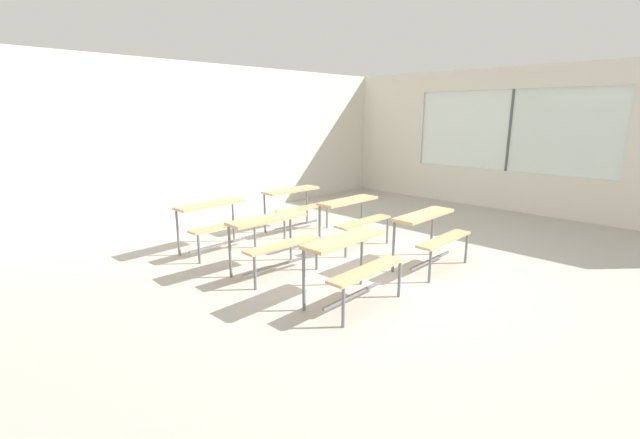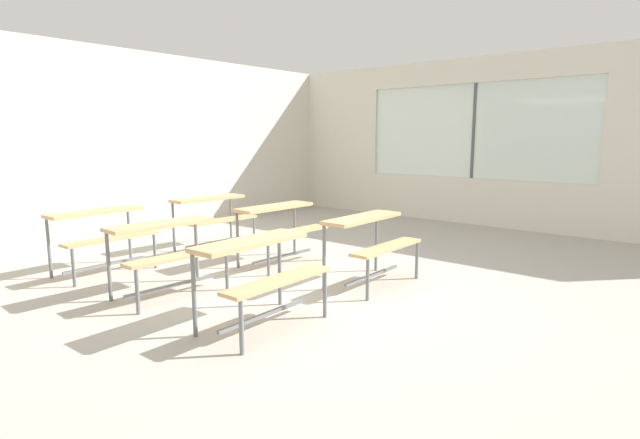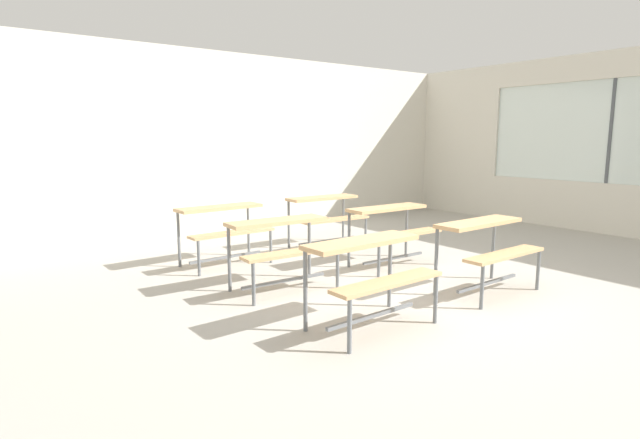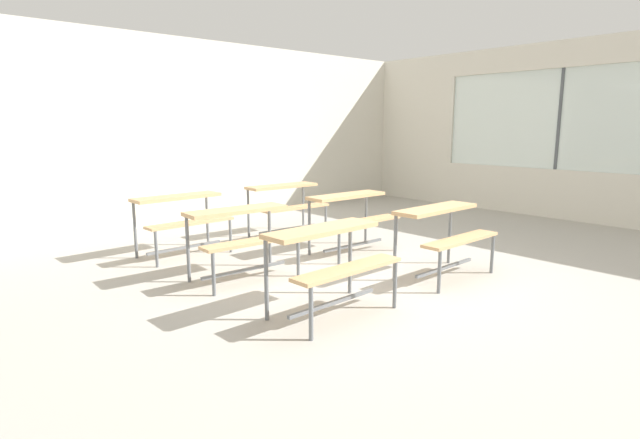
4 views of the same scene
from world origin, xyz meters
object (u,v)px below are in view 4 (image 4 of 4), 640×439
at_px(desk_bench_r0c0, 331,250).
at_px(desk_bench_r2c0, 182,211).
at_px(desk_bench_r2c1, 286,197).
at_px(desk_bench_r1c1, 352,209).
at_px(desk_bench_r1c0, 242,227).
at_px(desk_bench_r0c1, 444,225).

xyz_separation_m(desk_bench_r0c0, desk_bench_r2c0, (-0.05, 2.68, 0.00)).
distance_m(desk_bench_r0c0, desk_bench_r2c1, 3.18).
bearing_deg(desk_bench_r1c1, desk_bench_r1c0, -178.01).
bearing_deg(desk_bench_r0c1, desk_bench_r1c0, 139.97).
bearing_deg(desk_bench_r1c0, desk_bench_r2c0, 93.19).
distance_m(desk_bench_r1c0, desk_bench_r2c0, 1.34).
height_order(desk_bench_r1c0, desk_bench_r2c1, same).
height_order(desk_bench_r2c0, desk_bench_r2c1, same).
bearing_deg(desk_bench_r0c1, desk_bench_r1c1, 89.16).
height_order(desk_bench_r0c1, desk_bench_r2c1, same).
distance_m(desk_bench_r0c0, desk_bench_r2c0, 2.68).
relative_size(desk_bench_r0c0, desk_bench_r1c1, 1.01).
distance_m(desk_bench_r1c0, desk_bench_r2c1, 2.16).
height_order(desk_bench_r1c0, desk_bench_r2c0, same).
height_order(desk_bench_r0c0, desk_bench_r2c1, same).
distance_m(desk_bench_r0c0, desk_bench_r1c1, 2.13).
bearing_deg(desk_bench_r1c0, desk_bench_r2c1, 42.38).
xyz_separation_m(desk_bench_r0c1, desk_bench_r1c1, (-0.00, 1.37, 0.00)).
height_order(desk_bench_r0c0, desk_bench_r2c0, same).
bearing_deg(desk_bench_r1c1, desk_bench_r2c0, 142.91).
bearing_deg(desk_bench_r1c0, desk_bench_r0c1, -36.75).
relative_size(desk_bench_r1c0, desk_bench_r2c1, 1.00).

